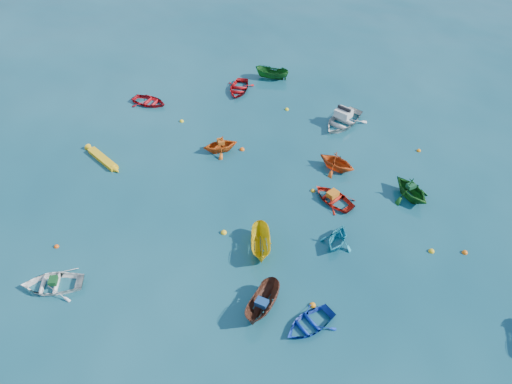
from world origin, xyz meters
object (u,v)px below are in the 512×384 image
Objects in this scene: kayak_yellow at (103,160)px; motorboat_white at (342,124)px; dinghy_blue_se at (309,326)px; dinghy_white_near at (54,286)px.

kayak_yellow is 0.94× the size of motorboat_white.
motorboat_white is at bearing -30.09° from kayak_yellow.
motorboat_white is at bearing 131.84° from dinghy_blue_se.
dinghy_blue_se is 0.70× the size of motorboat_white.
dinghy_white_near is 1.16× the size of dinghy_blue_se.
dinghy_white_near reaches higher than dinghy_blue_se.
kayak_yellow is at bearing -170.58° from dinghy_blue_se.
dinghy_white_near is 11.36m from kayak_yellow.
dinghy_blue_se is at bearing 75.35° from dinghy_white_near.
kayak_yellow is at bearing -125.90° from motorboat_white.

